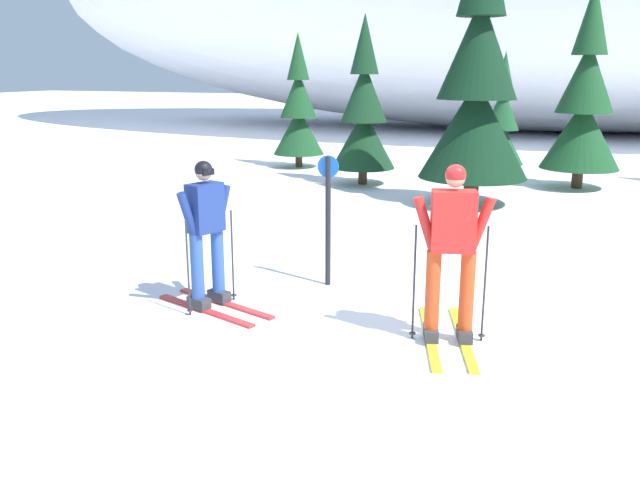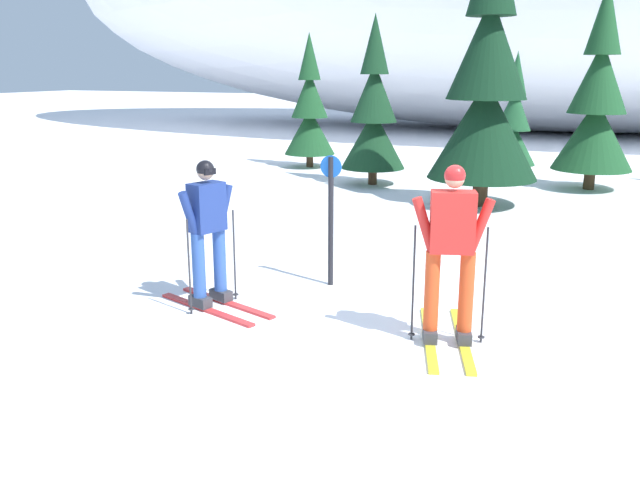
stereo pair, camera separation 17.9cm
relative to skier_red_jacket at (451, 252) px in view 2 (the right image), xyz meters
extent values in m
plane|color=white|center=(-0.73, 0.15, -0.98)|extent=(120.00, 120.00, 0.00)
cube|color=gold|center=(-0.19, 0.04, -0.96)|extent=(0.59, 1.67, 0.03)
cube|color=gold|center=(0.14, 0.14, -0.96)|extent=(0.59, 1.67, 0.03)
cube|color=#38383D|center=(-0.16, -0.06, -0.89)|extent=(0.22, 0.31, 0.12)
cube|color=#38383D|center=(0.17, 0.04, -0.89)|extent=(0.22, 0.31, 0.12)
cylinder|color=#DB471E|center=(-0.16, -0.06, -0.41)|extent=(0.15, 0.15, 0.83)
cylinder|color=#DB471E|center=(0.17, 0.04, -0.41)|extent=(0.15, 0.15, 0.83)
cube|color=red|center=(0.00, -0.01, 0.30)|extent=(0.48, 0.36, 0.61)
cylinder|color=red|center=(-0.25, -0.08, 0.26)|extent=(0.29, 0.18, 0.58)
cylinder|color=red|center=(0.26, 0.07, 0.26)|extent=(0.29, 0.18, 0.58)
sphere|color=tan|center=(0.00, -0.01, 0.73)|extent=(0.19, 0.19, 0.19)
sphere|color=red|center=(0.00, -0.01, 0.76)|extent=(0.21, 0.21, 0.21)
cube|color=black|center=(-0.02, 0.07, 0.74)|extent=(0.15, 0.08, 0.07)
cylinder|color=#2D2D33|center=(-0.36, -0.05, -0.37)|extent=(0.02, 0.02, 1.22)
cylinder|color=#2D2D33|center=(-0.36, -0.05, -0.92)|extent=(0.07, 0.07, 0.01)
cylinder|color=#2D2D33|center=(0.33, 0.15, -0.37)|extent=(0.02, 0.02, 1.22)
cylinder|color=#2D2D33|center=(0.33, 0.15, -0.92)|extent=(0.07, 0.07, 0.01)
cube|color=red|center=(-2.69, 0.15, -0.96)|extent=(1.52, 0.59, 0.03)
cube|color=red|center=(-2.79, -0.15, -0.96)|extent=(1.52, 0.59, 0.03)
cube|color=#38383D|center=(-2.78, 0.18, -0.89)|extent=(0.31, 0.22, 0.12)
cube|color=#38383D|center=(-2.88, -0.12, -0.89)|extent=(0.31, 0.22, 0.12)
cylinder|color=#2D519E|center=(-2.78, 0.18, -0.45)|extent=(0.15, 0.15, 0.76)
cylinder|color=#2D519E|center=(-2.88, -0.12, -0.45)|extent=(0.15, 0.15, 0.76)
cube|color=navy|center=(-2.83, 0.03, 0.22)|extent=(0.35, 0.45, 0.56)
cylinder|color=navy|center=(-2.76, 0.27, 0.16)|extent=(0.18, 0.29, 0.58)
cylinder|color=navy|center=(-2.91, -0.21, 0.16)|extent=(0.18, 0.29, 0.58)
sphere|color=tan|center=(-2.83, 0.03, 0.62)|extent=(0.19, 0.19, 0.19)
sphere|color=black|center=(-2.83, 0.03, 0.65)|extent=(0.21, 0.21, 0.21)
cube|color=black|center=(-2.76, 0.00, 0.63)|extent=(0.08, 0.15, 0.07)
cylinder|color=#2D2D33|center=(-2.67, 0.33, -0.42)|extent=(0.02, 0.02, 1.12)
cylinder|color=#2D2D33|center=(-2.67, 0.33, -0.92)|extent=(0.07, 0.07, 0.01)
cylinder|color=#2D2D33|center=(-2.88, -0.31, -0.42)|extent=(0.02, 0.02, 1.12)
cylinder|color=#2D2D33|center=(-2.88, -0.31, -0.92)|extent=(0.07, 0.07, 0.01)
cylinder|color=#47301E|center=(-6.33, 10.96, -0.73)|extent=(0.20, 0.20, 0.50)
cone|color=#194723|center=(-6.33, 10.96, 0.03)|extent=(1.43, 1.43, 1.28)
cone|color=#194723|center=(-6.33, 10.96, 1.06)|extent=(1.03, 1.03, 1.28)
cone|color=#194723|center=(-6.33, 10.96, 2.08)|extent=(0.63, 0.63, 1.28)
cylinder|color=#47301E|center=(-3.76, 8.87, -0.71)|extent=(0.21, 0.21, 0.54)
cone|color=#14381E|center=(-3.76, 8.87, 0.11)|extent=(1.53, 1.53, 1.37)
cone|color=#14381E|center=(-3.76, 8.87, 1.21)|extent=(1.10, 1.10, 1.37)
cone|color=#14381E|center=(-3.76, 8.87, 2.31)|extent=(0.67, 0.67, 1.37)
cylinder|color=#47301E|center=(-0.92, 7.28, -0.59)|extent=(0.31, 0.31, 0.77)
cone|color=black|center=(-0.92, 7.28, 0.57)|extent=(2.19, 2.19, 1.96)
cone|color=black|center=(-0.92, 7.28, 2.14)|extent=(1.58, 1.58, 1.96)
cylinder|color=#47301E|center=(-0.84, 11.38, -0.76)|extent=(0.17, 0.17, 0.43)
cone|color=#1E512D|center=(-0.84, 11.38, -0.11)|extent=(1.22, 1.22, 1.09)
cone|color=#1E512D|center=(-0.84, 11.38, 0.76)|extent=(0.88, 0.88, 1.09)
cone|color=#1E512D|center=(-0.84, 11.38, 1.64)|extent=(0.54, 0.54, 1.09)
cylinder|color=#47301E|center=(1.10, 10.18, -0.66)|extent=(0.25, 0.25, 0.62)
cone|color=#194723|center=(1.10, 10.18, 0.29)|extent=(1.78, 1.78, 1.60)
cone|color=#194723|center=(1.10, 10.18, 1.57)|extent=(1.28, 1.28, 1.60)
cone|color=#194723|center=(1.10, 10.18, 2.85)|extent=(0.79, 0.79, 1.60)
cylinder|color=black|center=(-1.81, 1.31, -0.14)|extent=(0.07, 0.07, 1.67)
cylinder|color=blue|center=(-1.81, 1.31, 0.57)|extent=(0.28, 0.02, 0.28)
camera|label=1|loc=(1.10, -6.44, 1.77)|focal=37.41mm
camera|label=2|loc=(1.27, -6.37, 1.77)|focal=37.41mm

